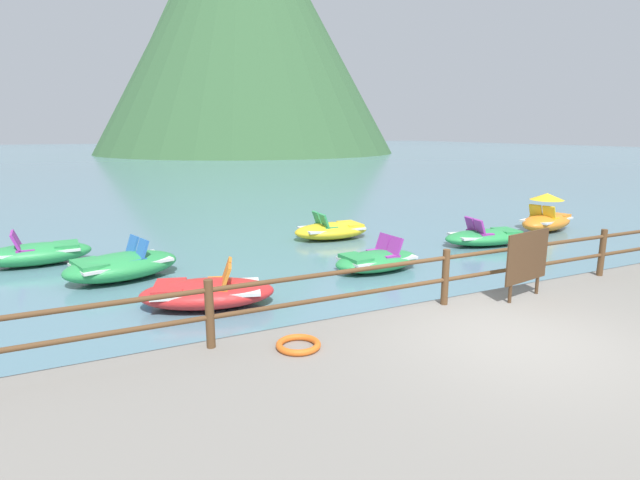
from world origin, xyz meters
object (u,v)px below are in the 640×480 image
(pedal_boat_4, at_px, (547,218))
(life_ring, at_px, (298,345))
(pedal_boat_0, at_px, (207,292))
(sign_board, at_px, (527,258))
(pedal_boat_2, at_px, (122,266))
(pedal_boat_1, at_px, (377,260))
(pedal_boat_6, at_px, (36,253))
(pedal_boat_7, at_px, (332,230))
(pedal_boat_5, at_px, (486,237))

(pedal_boat_4, bearing_deg, life_ring, -153.42)
(pedal_boat_0, height_order, pedal_boat_4, pedal_boat_4)
(sign_board, bearing_deg, pedal_boat_2, 136.50)
(pedal_boat_1, xyz_separation_m, pedal_boat_6, (-7.33, 4.15, 0.04))
(life_ring, distance_m, pedal_boat_6, 8.93)
(pedal_boat_6, bearing_deg, pedal_boat_1, -29.52)
(pedal_boat_0, distance_m, pedal_boat_1, 4.31)
(sign_board, height_order, pedal_boat_6, sign_board)
(sign_board, xyz_separation_m, pedal_boat_6, (-7.90, 8.02, -0.84))
(pedal_boat_2, relative_size, pedal_boat_4, 1.06)
(life_ring, distance_m, pedal_boat_1, 5.55)
(life_ring, bearing_deg, pedal_boat_2, 106.17)
(life_ring, relative_size, pedal_boat_1, 0.27)
(sign_board, distance_m, pedal_boat_7, 7.66)
(sign_board, distance_m, pedal_boat_5, 6.19)
(pedal_boat_0, bearing_deg, pedal_boat_1, 9.71)
(life_ring, height_order, pedal_boat_6, pedal_boat_6)
(pedal_boat_4, height_order, pedal_boat_5, pedal_boat_4)
(pedal_boat_0, distance_m, pedal_boat_7, 6.67)
(pedal_boat_1, height_order, pedal_boat_2, pedal_boat_2)
(life_ring, height_order, pedal_boat_1, pedal_boat_1)
(pedal_boat_1, distance_m, pedal_boat_5, 4.45)
(pedal_boat_1, distance_m, pedal_boat_7, 3.80)
(pedal_boat_4, xyz_separation_m, pedal_boat_5, (-3.41, -0.78, -0.16))
(pedal_boat_2, relative_size, pedal_boat_5, 1.03)
(pedal_boat_0, bearing_deg, pedal_boat_5, 11.03)
(sign_board, bearing_deg, pedal_boat_1, 98.46)
(pedal_boat_5, height_order, pedal_boat_7, pedal_boat_7)
(pedal_boat_5, bearing_deg, pedal_boat_6, 164.67)
(life_ring, bearing_deg, pedal_boat_6, 113.30)
(life_ring, xyz_separation_m, pedal_boat_1, (3.80, 4.05, -0.20))
(sign_board, height_order, pedal_boat_4, sign_board)
(pedal_boat_4, distance_m, pedal_boat_5, 3.51)
(sign_board, relative_size, life_ring, 1.95)
(sign_board, bearing_deg, pedal_boat_7, 88.92)
(pedal_boat_0, height_order, pedal_boat_5, pedal_boat_0)
(sign_board, distance_m, pedal_boat_4, 9.14)
(pedal_boat_5, distance_m, pedal_boat_7, 4.57)
(sign_board, distance_m, pedal_boat_0, 5.82)
(pedal_boat_6, bearing_deg, pedal_boat_5, -15.33)
(pedal_boat_0, relative_size, pedal_boat_7, 1.15)
(pedal_boat_4, bearing_deg, pedal_boat_1, -167.41)
(pedal_boat_5, bearing_deg, pedal_boat_7, 142.53)
(life_ring, height_order, pedal_boat_2, pedal_boat_2)
(pedal_boat_2, distance_m, pedal_boat_6, 2.87)
(pedal_boat_1, bearing_deg, pedal_boat_7, 79.08)
(life_ring, xyz_separation_m, pedal_boat_6, (-3.53, 8.20, -0.16))
(pedal_boat_1, relative_size, pedal_boat_4, 0.87)
(pedal_boat_2, bearing_deg, life_ring, -73.83)
(pedal_boat_4, height_order, pedal_boat_6, pedal_boat_4)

